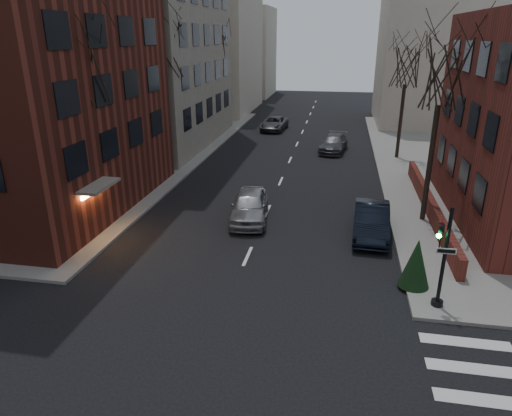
% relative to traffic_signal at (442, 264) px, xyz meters
% --- Properties ---
extents(low_wall_right, '(0.35, 16.00, 1.00)m').
position_rel_traffic_signal_xyz_m(low_wall_right, '(1.36, 10.01, -1.26)').
color(low_wall_right, maroon).
rests_on(low_wall_right, sidewalk_far_right).
extents(building_distant_la, '(14.00, 16.00, 18.00)m').
position_rel_traffic_signal_xyz_m(building_distant_la, '(-22.94, 46.01, 7.09)').
color(building_distant_la, beige).
rests_on(building_distant_la, ground).
extents(building_distant_ra, '(14.00, 14.00, 16.00)m').
position_rel_traffic_signal_xyz_m(building_distant_ra, '(7.06, 41.01, 6.09)').
color(building_distant_ra, beige).
rests_on(building_distant_ra, ground).
extents(building_distant_lb, '(10.00, 12.00, 14.00)m').
position_rel_traffic_signal_xyz_m(building_distant_lb, '(-20.94, 63.01, 5.09)').
color(building_distant_lb, beige).
rests_on(building_distant_lb, ground).
extents(traffic_signal, '(0.76, 0.44, 4.00)m').
position_rel_traffic_signal_xyz_m(traffic_signal, '(0.00, 0.00, 0.00)').
color(traffic_signal, black).
rests_on(traffic_signal, sidewalk_far_right).
extents(tree_left_a, '(4.18, 4.18, 10.26)m').
position_rel_traffic_signal_xyz_m(tree_left_a, '(-16.74, 5.01, 6.56)').
color(tree_left_a, '#2D231C').
rests_on(tree_left_a, sidewalk_far_left).
extents(tree_left_b, '(4.40, 4.40, 10.80)m').
position_rel_traffic_signal_xyz_m(tree_left_b, '(-16.74, 17.01, 7.00)').
color(tree_left_b, '#2D231C').
rests_on(tree_left_b, sidewalk_far_left).
extents(tree_left_c, '(3.96, 3.96, 9.72)m').
position_rel_traffic_signal_xyz_m(tree_left_c, '(-16.74, 31.01, 6.12)').
color(tree_left_c, '#2D231C').
rests_on(tree_left_c, sidewalk_far_left).
extents(tree_right_a, '(3.96, 3.96, 9.72)m').
position_rel_traffic_signal_xyz_m(tree_right_a, '(0.86, 9.01, 6.12)').
color(tree_right_a, '#2D231C').
rests_on(tree_right_a, sidewalk_far_right).
extents(tree_right_b, '(3.74, 3.74, 9.18)m').
position_rel_traffic_signal_xyz_m(tree_right_b, '(0.86, 23.01, 5.68)').
color(tree_right_b, '#2D231C').
rests_on(tree_right_b, sidewalk_far_right).
extents(streetlamp_near, '(0.36, 0.36, 6.28)m').
position_rel_traffic_signal_xyz_m(streetlamp_near, '(-16.14, 13.01, 2.33)').
color(streetlamp_near, black).
rests_on(streetlamp_near, sidewalk_far_left).
extents(streetlamp_far, '(0.36, 0.36, 6.28)m').
position_rel_traffic_signal_xyz_m(streetlamp_far, '(-16.14, 33.01, 2.33)').
color(streetlamp_far, black).
rests_on(streetlamp_far, sidewalk_far_left).
extents(parked_sedan, '(1.98, 5.09, 1.65)m').
position_rel_traffic_signal_xyz_m(parked_sedan, '(-2.11, 6.53, -1.08)').
color(parked_sedan, black).
rests_on(parked_sedan, ground).
extents(car_lane_silver, '(2.54, 5.16, 1.69)m').
position_rel_traffic_signal_xyz_m(car_lane_silver, '(-8.74, 7.51, -1.06)').
color(car_lane_silver, '#97979C').
rests_on(car_lane_silver, ground).
extents(car_lane_gray, '(2.72, 5.28, 1.46)m').
position_rel_traffic_signal_xyz_m(car_lane_gray, '(-4.45, 24.62, -1.18)').
color(car_lane_gray, '#404145').
rests_on(car_lane_gray, ground).
extents(car_lane_far, '(2.77, 5.31, 1.43)m').
position_rel_traffic_signal_xyz_m(car_lane_far, '(-11.08, 33.31, -1.19)').
color(car_lane_far, '#414146').
rests_on(car_lane_far, ground).
extents(sandwich_board, '(0.46, 0.61, 0.92)m').
position_rel_traffic_signal_xyz_m(sandwich_board, '(-0.64, 1.73, -1.30)').
color(sandwich_board, silver).
rests_on(sandwich_board, sidewalk_far_right).
extents(evergreen_shrub, '(1.31, 1.31, 2.08)m').
position_rel_traffic_signal_xyz_m(evergreen_shrub, '(-0.64, 1.35, -0.72)').
color(evergreen_shrub, black).
rests_on(evergreen_shrub, sidewalk_far_right).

